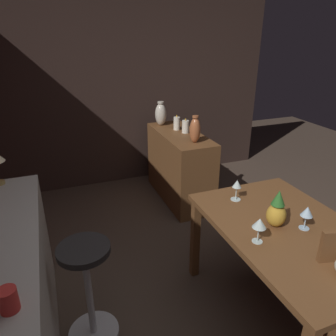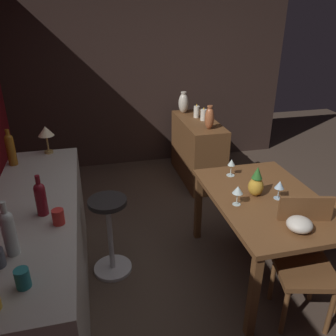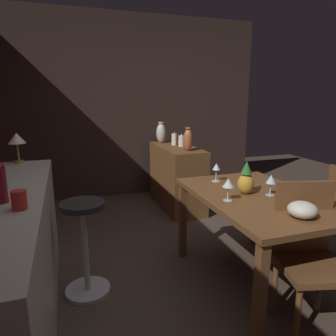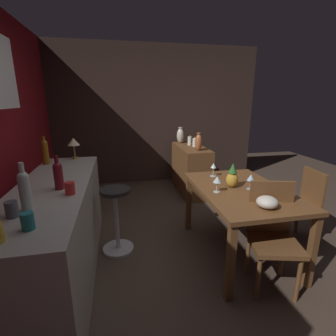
{
  "view_description": "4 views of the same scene",
  "coord_description": "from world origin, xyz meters",
  "px_view_note": "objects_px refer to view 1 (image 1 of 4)",
  "views": [
    {
      "loc": [
        -1.46,
        1.0,
        1.89
      ],
      "look_at": [
        0.68,
        0.18,
        0.9
      ],
      "focal_mm": 34.08,
      "sensor_mm": 36.0,
      "label": 1
    },
    {
      "loc": [
        -2.3,
        1.0,
        2.12
      ],
      "look_at": [
        0.44,
        0.34,
        0.81
      ],
      "focal_mm": 36.58,
      "sensor_mm": 36.0,
      "label": 2
    },
    {
      "loc": [
        -2.03,
        1.0,
        1.45
      ],
      "look_at": [
        0.52,
        0.15,
        0.84
      ],
      "focal_mm": 33.21,
      "sensor_mm": 36.0,
      "label": 3
    },
    {
      "loc": [
        -2.3,
        0.86,
        1.61
      ],
      "look_at": [
        0.65,
        0.25,
        0.77
      ],
      "focal_mm": 26.37,
      "sensor_mm": 36.0,
      "label": 4
    }
  ],
  "objects_px": {
    "dining_table": "(289,240)",
    "sideboard_cabinet": "(180,166)",
    "wine_glass_left": "(237,185)",
    "cup_red": "(8,300)",
    "wine_glass_right": "(259,224)",
    "pineapple_centerpiece": "(277,211)",
    "vase_ceramic_ivory": "(161,114)",
    "pillar_candle_tall": "(177,123)",
    "pillar_candle_short": "(185,127)",
    "vase_copper": "(195,130)",
    "bar_stool": "(89,291)",
    "wine_glass_center": "(307,212)"
  },
  "relations": [
    {
      "from": "dining_table",
      "to": "sideboard_cabinet",
      "type": "distance_m",
      "value": 1.91
    },
    {
      "from": "wine_glass_left",
      "to": "cup_red",
      "type": "xyz_separation_m",
      "value": [
        -0.69,
        1.46,
        0.09
      ]
    },
    {
      "from": "wine_glass_right",
      "to": "pineapple_centerpiece",
      "type": "xyz_separation_m",
      "value": [
        0.1,
        -0.21,
        -0.02
      ]
    },
    {
      "from": "wine_glass_left",
      "to": "wine_glass_right",
      "type": "distance_m",
      "value": 0.52
    },
    {
      "from": "dining_table",
      "to": "cup_red",
      "type": "height_order",
      "value": "cup_red"
    },
    {
      "from": "vase_ceramic_ivory",
      "to": "pillar_candle_tall",
      "type": "bearing_deg",
      "value": -156.4
    },
    {
      "from": "pillar_candle_short",
      "to": "vase_copper",
      "type": "height_order",
      "value": "vase_copper"
    },
    {
      "from": "sideboard_cabinet",
      "to": "pillar_candle_tall",
      "type": "bearing_deg",
      "value": -6.68
    },
    {
      "from": "sideboard_cabinet",
      "to": "vase_ceramic_ivory",
      "type": "bearing_deg",
      "value": 12.97
    },
    {
      "from": "cup_red",
      "to": "bar_stool",
      "type": "bearing_deg",
      "value": -30.96
    },
    {
      "from": "cup_red",
      "to": "vase_copper",
      "type": "height_order",
      "value": "vase_copper"
    },
    {
      "from": "vase_ceramic_ivory",
      "to": "bar_stool",
      "type": "bearing_deg",
      "value": 148.79
    },
    {
      "from": "pillar_candle_tall",
      "to": "vase_copper",
      "type": "relative_size",
      "value": 0.62
    },
    {
      "from": "pillar_candle_short",
      "to": "vase_ceramic_ivory",
      "type": "xyz_separation_m",
      "value": [
        0.4,
        0.16,
        0.07
      ]
    },
    {
      "from": "bar_stool",
      "to": "wine_glass_left",
      "type": "xyz_separation_m",
      "value": [
        0.15,
        -1.13,
        0.48
      ]
    },
    {
      "from": "pillar_candle_short",
      "to": "wine_glass_right",
      "type": "bearing_deg",
      "value": 168.68
    },
    {
      "from": "pillar_candle_short",
      "to": "pillar_candle_tall",
      "type": "bearing_deg",
      "value": 17.45
    },
    {
      "from": "sideboard_cabinet",
      "to": "pillar_candle_tall",
      "type": "distance_m",
      "value": 0.51
    },
    {
      "from": "sideboard_cabinet",
      "to": "wine_glass_right",
      "type": "relative_size",
      "value": 6.87
    },
    {
      "from": "dining_table",
      "to": "sideboard_cabinet",
      "type": "bearing_deg",
      "value": -1.14
    },
    {
      "from": "wine_glass_right",
      "to": "vase_copper",
      "type": "bearing_deg",
      "value": -12.02
    },
    {
      "from": "wine_glass_center",
      "to": "vase_copper",
      "type": "bearing_deg",
      "value": 0.84
    },
    {
      "from": "sideboard_cabinet",
      "to": "pineapple_centerpiece",
      "type": "bearing_deg",
      "value": 176.35
    },
    {
      "from": "dining_table",
      "to": "wine_glass_right",
      "type": "xyz_separation_m",
      "value": [
        -0.04,
        0.29,
        0.21
      ]
    },
    {
      "from": "pineapple_centerpiece",
      "to": "sideboard_cabinet",
      "type": "bearing_deg",
      "value": -3.65
    },
    {
      "from": "wine_glass_left",
      "to": "wine_glass_center",
      "type": "distance_m",
      "value": 0.52
    },
    {
      "from": "pillar_candle_tall",
      "to": "vase_ceramic_ivory",
      "type": "bearing_deg",
      "value": 23.6
    },
    {
      "from": "vase_copper",
      "to": "dining_table",
      "type": "bearing_deg",
      "value": 178.11
    },
    {
      "from": "pillar_candle_short",
      "to": "vase_copper",
      "type": "xyz_separation_m",
      "value": [
        -0.35,
        0.05,
        0.06
      ]
    },
    {
      "from": "wine_glass_left",
      "to": "dining_table",
      "type": "bearing_deg",
      "value": -164.06
    },
    {
      "from": "dining_table",
      "to": "wine_glass_center",
      "type": "distance_m",
      "value": 0.22
    },
    {
      "from": "bar_stool",
      "to": "vase_copper",
      "type": "bearing_deg",
      "value": -46.6
    },
    {
      "from": "dining_table",
      "to": "vase_copper",
      "type": "relative_size",
      "value": 4.55
    },
    {
      "from": "pineapple_centerpiece",
      "to": "pillar_candle_tall",
      "type": "bearing_deg",
      "value": -3.88
    },
    {
      "from": "pineapple_centerpiece",
      "to": "vase_ceramic_ivory",
      "type": "height_order",
      "value": "vase_ceramic_ivory"
    },
    {
      "from": "wine_glass_right",
      "to": "vase_copper",
      "type": "xyz_separation_m",
      "value": [
        1.59,
        -0.34,
        0.09
      ]
    },
    {
      "from": "wine_glass_right",
      "to": "pillar_candle_tall",
      "type": "distance_m",
      "value": 2.12
    },
    {
      "from": "sideboard_cabinet",
      "to": "cup_red",
      "type": "xyz_separation_m",
      "value": [
        -2.14,
        1.63,
        0.54
      ]
    },
    {
      "from": "dining_table",
      "to": "pillar_candle_short",
      "type": "xyz_separation_m",
      "value": [
        1.9,
        -0.1,
        0.24
      ]
    },
    {
      "from": "wine_glass_right",
      "to": "wine_glass_center",
      "type": "relative_size",
      "value": 1.02
    },
    {
      "from": "dining_table",
      "to": "wine_glass_right",
      "type": "bearing_deg",
      "value": 97.96
    },
    {
      "from": "dining_table",
      "to": "vase_copper",
      "type": "distance_m",
      "value": 1.58
    },
    {
      "from": "sideboard_cabinet",
      "to": "vase_copper",
      "type": "distance_m",
      "value": 0.65
    },
    {
      "from": "wine_glass_left",
      "to": "pillar_candle_short",
      "type": "xyz_separation_m",
      "value": [
        1.45,
        -0.23,
        0.03
      ]
    },
    {
      "from": "sideboard_cabinet",
      "to": "bar_stool",
      "type": "distance_m",
      "value": 2.06
    },
    {
      "from": "dining_table",
      "to": "bar_stool",
      "type": "relative_size",
      "value": 1.8
    },
    {
      "from": "pillar_candle_short",
      "to": "sideboard_cabinet",
      "type": "bearing_deg",
      "value": 90.87
    },
    {
      "from": "vase_copper",
      "to": "vase_ceramic_ivory",
      "type": "relative_size",
      "value": 0.97
    },
    {
      "from": "wine_glass_left",
      "to": "wine_glass_center",
      "type": "bearing_deg",
      "value": -157.14
    },
    {
      "from": "bar_stool",
      "to": "vase_ceramic_ivory",
      "type": "height_order",
      "value": "vase_ceramic_ivory"
    }
  ]
}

